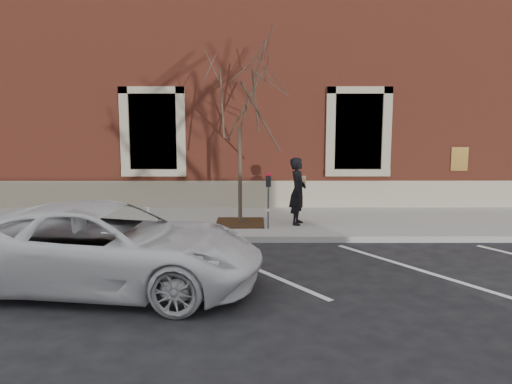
{
  "coord_description": "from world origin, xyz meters",
  "views": [
    {
      "loc": [
        -0.04,
        -13.18,
        3.42
      ],
      "look_at": [
        0.0,
        0.6,
        1.1
      ],
      "focal_mm": 40.0,
      "sensor_mm": 36.0,
      "label": 1
    }
  ],
  "objects_px": {
    "man": "(298,191)",
    "sapling": "(240,100)",
    "parking_meter": "(268,190)",
    "white_truck": "(107,247)"
  },
  "relations": [
    {
      "from": "parking_meter",
      "to": "sapling",
      "type": "bearing_deg",
      "value": 152.93
    },
    {
      "from": "man",
      "to": "sapling",
      "type": "height_order",
      "value": "sapling"
    },
    {
      "from": "man",
      "to": "white_truck",
      "type": "relative_size",
      "value": 0.31
    },
    {
      "from": "man",
      "to": "sapling",
      "type": "relative_size",
      "value": 0.38
    },
    {
      "from": "man",
      "to": "sapling",
      "type": "xyz_separation_m",
      "value": [
        -1.49,
        0.1,
        2.32
      ]
    },
    {
      "from": "parking_meter",
      "to": "sapling",
      "type": "relative_size",
      "value": 0.31
    },
    {
      "from": "parking_meter",
      "to": "white_truck",
      "type": "height_order",
      "value": "parking_meter"
    },
    {
      "from": "man",
      "to": "parking_meter",
      "type": "xyz_separation_m",
      "value": [
        -0.77,
        -0.5,
        0.11
      ]
    },
    {
      "from": "man",
      "to": "parking_meter",
      "type": "bearing_deg",
      "value": 136.61
    },
    {
      "from": "white_truck",
      "to": "sapling",
      "type": "bearing_deg",
      "value": -17.36
    }
  ]
}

